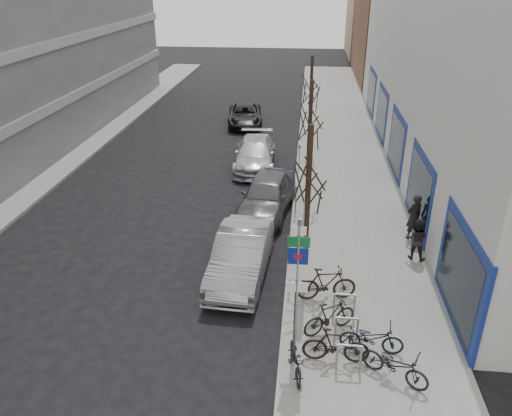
% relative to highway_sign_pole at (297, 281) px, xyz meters
% --- Properties ---
extents(ground, '(120.00, 120.00, 0.00)m').
position_rel_highway_sign_pole_xyz_m(ground, '(-2.40, 0.01, -2.46)').
color(ground, black).
rests_on(ground, ground).
extents(sidewalk_east, '(5.00, 70.00, 0.15)m').
position_rel_highway_sign_pole_xyz_m(sidewalk_east, '(2.10, 10.01, -2.38)').
color(sidewalk_east, slate).
rests_on(sidewalk_east, ground).
extents(sidewalk_west, '(3.00, 70.00, 0.15)m').
position_rel_highway_sign_pole_xyz_m(sidewalk_west, '(-13.40, 10.01, -2.38)').
color(sidewalk_west, slate).
rests_on(sidewalk_west, ground).
extents(brick_building_far, '(12.00, 14.00, 8.00)m').
position_rel_highway_sign_pole_xyz_m(brick_building_far, '(10.60, 40.01, 1.54)').
color(brick_building_far, brown).
rests_on(brick_building_far, ground).
extents(tan_building_far, '(13.00, 12.00, 9.00)m').
position_rel_highway_sign_pole_xyz_m(tan_building_far, '(11.10, 55.01, 2.04)').
color(tan_building_far, '#937A5B').
rests_on(tan_building_far, ground).
extents(highway_sign_pole, '(0.55, 0.10, 4.20)m').
position_rel_highway_sign_pole_xyz_m(highway_sign_pole, '(0.00, 0.00, 0.00)').
color(highway_sign_pole, gray).
rests_on(highway_sign_pole, ground).
extents(bike_rack, '(0.66, 2.26, 0.83)m').
position_rel_highway_sign_pole_xyz_m(bike_rack, '(1.40, 0.61, -1.80)').
color(bike_rack, gray).
rests_on(bike_rack, sidewalk_east).
extents(tree_near, '(1.80, 1.80, 5.50)m').
position_rel_highway_sign_pole_xyz_m(tree_near, '(0.20, 3.51, 1.65)').
color(tree_near, black).
rests_on(tree_near, ground).
extents(tree_mid, '(1.80, 1.80, 5.50)m').
position_rel_highway_sign_pole_xyz_m(tree_mid, '(0.20, 10.01, 1.65)').
color(tree_mid, black).
rests_on(tree_mid, ground).
extents(tree_far, '(1.80, 1.80, 5.50)m').
position_rel_highway_sign_pole_xyz_m(tree_far, '(0.20, 16.51, 1.65)').
color(tree_far, black).
rests_on(tree_far, ground).
extents(meter_front, '(0.10, 0.08, 1.27)m').
position_rel_highway_sign_pole_xyz_m(meter_front, '(-0.25, 3.01, -1.54)').
color(meter_front, gray).
rests_on(meter_front, sidewalk_east).
extents(meter_mid, '(0.10, 0.08, 1.27)m').
position_rel_highway_sign_pole_xyz_m(meter_mid, '(-0.25, 8.51, -1.54)').
color(meter_mid, gray).
rests_on(meter_mid, sidewalk_east).
extents(meter_back, '(0.10, 0.08, 1.27)m').
position_rel_highway_sign_pole_xyz_m(meter_back, '(-0.25, 14.01, -1.54)').
color(meter_back, gray).
rests_on(meter_back, sidewalk_east).
extents(bike_near_left, '(0.75, 1.62, 0.95)m').
position_rel_highway_sign_pole_xyz_m(bike_near_left, '(0.06, -0.70, -1.83)').
color(bike_near_left, black).
rests_on(bike_near_left, sidewalk_east).
extents(bike_near_right, '(1.78, 0.54, 1.08)m').
position_rel_highway_sign_pole_xyz_m(bike_near_right, '(1.08, -0.20, -1.77)').
color(bike_near_right, black).
rests_on(bike_near_right, sidewalk_east).
extents(bike_mid_curb, '(1.75, 0.67, 1.04)m').
position_rel_highway_sign_pole_xyz_m(bike_mid_curb, '(2.05, 0.30, -1.79)').
color(bike_mid_curb, black).
rests_on(bike_mid_curb, sidewalk_east).
extents(bike_mid_inner, '(1.73, 1.35, 1.04)m').
position_rel_highway_sign_pole_xyz_m(bike_mid_inner, '(0.95, 1.01, -1.79)').
color(bike_mid_inner, black).
rests_on(bike_mid_inner, sidewalk_east).
extents(bike_far_curb, '(1.80, 1.38, 1.08)m').
position_rel_highway_sign_pole_xyz_m(bike_far_curb, '(2.53, -0.68, -1.77)').
color(bike_far_curb, black).
rests_on(bike_far_curb, sidewalk_east).
extents(bike_far_inner, '(1.97, 0.89, 1.15)m').
position_rel_highway_sign_pole_xyz_m(bike_far_inner, '(0.89, 2.57, -1.73)').
color(bike_far_inner, black).
rests_on(bike_far_inner, sidewalk_east).
extents(parked_car_front, '(1.94, 4.91, 1.59)m').
position_rel_highway_sign_pole_xyz_m(parked_car_front, '(-1.95, 3.87, -1.66)').
color(parked_car_front, '#97989C').
rests_on(parked_car_front, ground).
extents(parked_car_mid, '(2.58, 5.06, 1.65)m').
position_rel_highway_sign_pole_xyz_m(parked_car_mid, '(-1.50, 8.94, -1.63)').
color(parked_car_mid, '#4D4D52').
rests_on(parked_car_mid, ground).
extents(parked_car_back, '(2.32, 5.18, 1.48)m').
position_rel_highway_sign_pole_xyz_m(parked_car_back, '(-2.60, 14.33, -1.72)').
color(parked_car_back, '#B7B7BD').
rests_on(parked_car_back, ground).
extents(lane_car, '(2.78, 5.01, 1.33)m').
position_rel_highway_sign_pole_xyz_m(lane_car, '(-4.12, 22.32, -1.80)').
color(lane_car, black).
rests_on(lane_car, ground).
extents(pedestrian_near, '(0.79, 0.69, 1.82)m').
position_rel_highway_sign_pole_xyz_m(pedestrian_near, '(4.27, 6.92, -1.40)').
color(pedestrian_near, black).
rests_on(pedestrian_near, sidewalk_east).
extents(pedestrian_far, '(0.69, 0.57, 1.59)m').
position_rel_highway_sign_pole_xyz_m(pedestrian_far, '(4.11, 5.39, -1.51)').
color(pedestrian_far, black).
rests_on(pedestrian_far, sidewalk_east).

